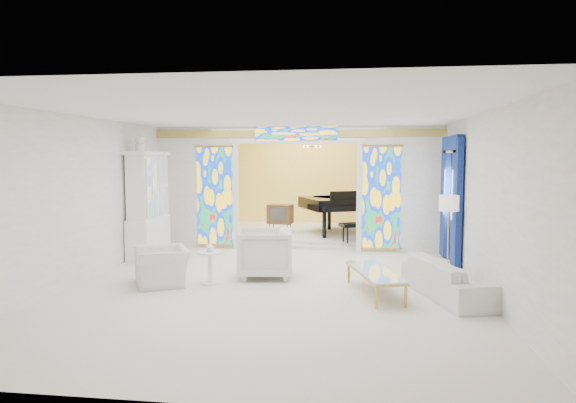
# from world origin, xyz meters

# --- Properties ---
(floor) EXTENTS (12.00, 12.00, 0.00)m
(floor) POSITION_xyz_m (0.00, 0.00, 0.00)
(floor) COLOR silver
(floor) RESTS_ON ground
(ceiling) EXTENTS (7.00, 12.00, 0.02)m
(ceiling) POSITION_xyz_m (0.00, 0.00, 3.00)
(ceiling) COLOR white
(ceiling) RESTS_ON wall_back
(wall_back) EXTENTS (7.00, 0.02, 3.00)m
(wall_back) POSITION_xyz_m (0.00, 6.00, 1.50)
(wall_back) COLOR white
(wall_back) RESTS_ON floor
(wall_front) EXTENTS (7.00, 0.02, 3.00)m
(wall_front) POSITION_xyz_m (0.00, -6.00, 1.50)
(wall_front) COLOR white
(wall_front) RESTS_ON floor
(wall_left) EXTENTS (0.02, 12.00, 3.00)m
(wall_left) POSITION_xyz_m (-3.50, 0.00, 1.50)
(wall_left) COLOR white
(wall_left) RESTS_ON floor
(wall_right) EXTENTS (0.02, 12.00, 3.00)m
(wall_right) POSITION_xyz_m (3.50, 0.00, 1.50)
(wall_right) COLOR white
(wall_right) RESTS_ON floor
(partition_wall) EXTENTS (7.00, 0.22, 3.00)m
(partition_wall) POSITION_xyz_m (0.00, 2.00, 1.65)
(partition_wall) COLOR white
(partition_wall) RESTS_ON floor
(stained_glass_left) EXTENTS (0.90, 0.04, 2.40)m
(stained_glass_left) POSITION_xyz_m (-2.03, 1.89, 1.30)
(stained_glass_left) COLOR gold
(stained_glass_left) RESTS_ON partition_wall
(stained_glass_right) EXTENTS (0.90, 0.04, 2.40)m
(stained_glass_right) POSITION_xyz_m (2.03, 1.89, 1.30)
(stained_glass_right) COLOR gold
(stained_glass_right) RESTS_ON partition_wall
(stained_glass_transom) EXTENTS (2.00, 0.04, 0.34)m
(stained_glass_transom) POSITION_xyz_m (0.00, 1.89, 2.82)
(stained_glass_transom) COLOR gold
(stained_glass_transom) RESTS_ON partition_wall
(alcove_platform) EXTENTS (6.80, 3.80, 0.18)m
(alcove_platform) POSITION_xyz_m (0.00, 4.10, 0.09)
(alcove_platform) COLOR silver
(alcove_platform) RESTS_ON floor
(gold_curtain_back) EXTENTS (6.70, 0.10, 2.90)m
(gold_curtain_back) POSITION_xyz_m (0.00, 5.88, 1.50)
(gold_curtain_back) COLOR #FBCF57
(gold_curtain_back) RESTS_ON wall_back
(chandelier) EXTENTS (0.48, 0.48, 0.30)m
(chandelier) POSITION_xyz_m (0.20, 4.00, 2.55)
(chandelier) COLOR #BC9241
(chandelier) RESTS_ON ceiling
(blue_drapes) EXTENTS (0.14, 1.85, 2.65)m
(blue_drapes) POSITION_xyz_m (3.40, 0.70, 1.58)
(blue_drapes) COLOR navy
(blue_drapes) RESTS_ON wall_right
(china_cabinet) EXTENTS (0.56, 1.46, 2.72)m
(china_cabinet) POSITION_xyz_m (-3.22, 0.60, 1.17)
(china_cabinet) COLOR white
(china_cabinet) RESTS_ON floor
(armchair_left) EXTENTS (1.25, 1.30, 0.65)m
(armchair_left) POSITION_xyz_m (-1.99, -1.75, 0.33)
(armchair_left) COLOR white
(armchair_left) RESTS_ON floor
(armchair_right) EXTENTS (1.14, 1.11, 0.92)m
(armchair_right) POSITION_xyz_m (-0.27, -0.99, 0.46)
(armchair_right) COLOR white
(armchair_right) RESTS_ON floor
(sofa) EXTENTS (1.41, 2.25, 0.61)m
(sofa) POSITION_xyz_m (2.95, -1.96, 0.31)
(sofa) COLOR silver
(sofa) RESTS_ON floor
(side_table) EXTENTS (0.49, 0.49, 0.59)m
(side_table) POSITION_xyz_m (-1.15, -1.63, 0.38)
(side_table) COLOR white
(side_table) RESTS_ON floor
(vase) EXTENTS (0.20, 0.20, 0.17)m
(vase) POSITION_xyz_m (-1.15, -1.63, 0.67)
(vase) COLOR white
(vase) RESTS_ON side_table
(coffee_table) EXTENTS (0.99, 1.85, 0.39)m
(coffee_table) POSITION_xyz_m (1.74, -1.93, 0.36)
(coffee_table) COLOR white
(coffee_table) RESTS_ON floor
(floor_lamp) EXTENTS (0.48, 0.48, 1.53)m
(floor_lamp) POSITION_xyz_m (3.20, -0.25, 1.30)
(floor_lamp) COLOR #BC9241
(floor_lamp) RESTS_ON floor
(grand_piano) EXTENTS (2.25, 3.34, 1.19)m
(grand_piano) POSITION_xyz_m (0.94, 3.82, 0.98)
(grand_piano) COLOR black
(grand_piano) RESTS_ON alcove_platform
(tv_console) EXTENTS (0.72, 0.55, 0.76)m
(tv_console) POSITION_xyz_m (-0.66, 3.64, 0.68)
(tv_console) COLOR brown
(tv_console) RESTS_ON alcove_platform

